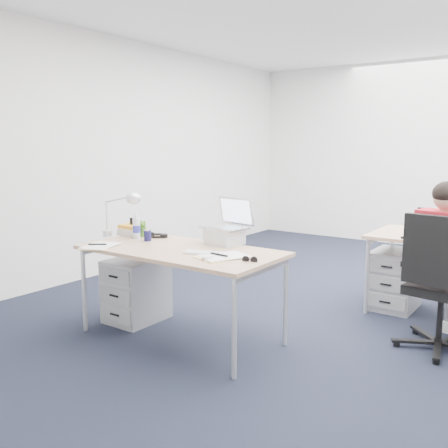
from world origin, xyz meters
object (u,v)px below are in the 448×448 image
(can_koozie, at_px, (148,235))
(book_stack, at_px, (131,230))
(wireless_keyboard, at_px, (203,253))
(desk_near, at_px, (181,254))
(dark_laptop, at_px, (430,224))
(desk_lamp, at_px, (117,213))
(sunglasses, at_px, (250,260))
(drawer_pedestal_near, at_px, (137,290))
(cordless_phone, at_px, (133,226))
(drawer_pedestal_far, at_px, (395,279))
(office_chair, at_px, (439,312))
(water_bottle, at_px, (136,226))
(bear_figurine, at_px, (143,229))
(headphones, at_px, (157,235))
(silver_laptop, at_px, (224,222))
(computer_mouse, at_px, (207,257))

(can_koozie, relative_size, book_stack, 0.48)
(can_koozie, bearing_deg, wireless_keyboard, -10.42)
(desk_near, relative_size, dark_laptop, 4.25)
(desk_lamp, xyz_separation_m, dark_laptop, (2.25, 1.47, -0.08))
(book_stack, relative_size, sunglasses, 1.85)
(drawer_pedestal_near, bearing_deg, cordless_phone, 141.09)
(wireless_keyboard, distance_m, can_koozie, 0.71)
(drawer_pedestal_far, bearing_deg, desk_lamp, -138.04)
(desk_near, bearing_deg, can_koozie, 168.78)
(office_chair, bearing_deg, dark_laptop, 119.83)
(desk_near, height_order, water_bottle, water_bottle)
(office_chair, bearing_deg, bear_figurine, -154.76)
(drawer_pedestal_near, bearing_deg, office_chair, 19.95)
(water_bottle, bearing_deg, cordless_phone, 146.58)
(can_koozie, distance_m, desk_lamp, 0.36)
(can_koozie, bearing_deg, office_chair, 21.29)
(desk_near, distance_m, headphones, 0.57)
(silver_laptop, relative_size, desk_lamp, 0.86)
(cordless_phone, relative_size, desk_lamp, 0.36)
(wireless_keyboard, height_order, headphones, headphones)
(silver_laptop, bearing_deg, drawer_pedestal_near, -153.22)
(office_chair, bearing_deg, desk_lamp, -152.34)
(drawer_pedestal_near, height_order, bear_figurine, bear_figurine)
(desk_near, distance_m, cordless_phone, 0.79)
(headphones, xyz_separation_m, cordless_phone, (-0.25, -0.05, 0.06))
(computer_mouse, bearing_deg, cordless_phone, 167.81)
(desk_near, relative_size, office_chair, 1.53)
(drawer_pedestal_far, bearing_deg, office_chair, -55.08)
(silver_laptop, xyz_separation_m, cordless_phone, (-0.92, -0.13, -0.11))
(headphones, bearing_deg, sunglasses, -19.56)
(drawer_pedestal_far, distance_m, can_koozie, 2.36)
(silver_laptop, xyz_separation_m, can_koozie, (-0.61, -0.26, -0.13))
(office_chair, height_order, drawer_pedestal_far, office_chair)
(headphones, height_order, can_koozie, can_koozie)
(desk_near, relative_size, water_bottle, 7.68)
(drawer_pedestal_near, bearing_deg, headphones, 62.95)
(computer_mouse, xyz_separation_m, cordless_phone, (-1.15, 0.40, 0.06))
(drawer_pedestal_near, xyz_separation_m, can_koozie, (0.15, -0.00, 0.51))
(wireless_keyboard, relative_size, book_stack, 1.35)
(desk_near, relative_size, cordless_phone, 10.31)
(office_chair, distance_m, wireless_keyboard, 1.82)
(computer_mouse, bearing_deg, book_stack, 168.67)
(office_chair, height_order, computer_mouse, office_chair)
(drawer_pedestal_near, relative_size, headphones, 2.53)
(computer_mouse, xyz_separation_m, sunglasses, (0.28, 0.12, -0.00))
(silver_laptop, distance_m, book_stack, 0.95)
(sunglasses, bearing_deg, dark_laptop, 47.94)
(drawer_pedestal_far, distance_m, headphones, 2.27)
(drawer_pedestal_far, relative_size, book_stack, 2.62)
(office_chair, height_order, drawer_pedestal_near, office_chair)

